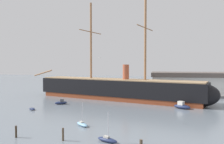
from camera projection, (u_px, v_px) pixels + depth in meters
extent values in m
cube|color=brown|center=(116.00, 97.00, 79.16)|extent=(56.50, 23.95, 1.47)
cube|color=black|center=(116.00, 88.00, 79.04)|extent=(58.85, 24.95, 5.24)
ellipsoid|color=black|center=(55.00, 86.00, 91.66)|extent=(12.38, 10.58, 6.71)
ellipsoid|color=black|center=(200.00, 95.00, 66.47)|extent=(12.38, 10.58, 6.71)
cube|color=#9E7F5B|center=(116.00, 79.00, 78.93)|extent=(57.53, 23.94, 0.31)
cylinder|color=#936642|center=(91.00, 41.00, 83.22)|extent=(0.73, 0.73, 27.27)
cylinder|color=#936642|center=(91.00, 32.00, 83.10)|extent=(4.24, 13.61, 0.29)
cylinder|color=#936642|center=(145.00, 38.00, 73.64)|extent=(0.73, 0.73, 27.27)
cylinder|color=#936642|center=(145.00, 28.00, 73.52)|extent=(4.24, 13.61, 0.29)
cylinder|color=#936642|center=(43.00, 73.00, 94.55)|extent=(9.06, 3.11, 2.79)
cylinder|color=#9E4C33|center=(126.00, 72.00, 77.20)|extent=(2.10, 2.10, 5.24)
ellipsoid|color=#1E284C|center=(107.00, 140.00, 36.26)|extent=(3.81, 2.49, 0.70)
cube|color=#B2ADA3|center=(106.00, 137.00, 36.35)|extent=(1.09, 0.93, 0.37)
cylinder|color=silver|center=(108.00, 125.00, 36.07)|extent=(0.09, 0.09, 4.22)
ellipsoid|color=#7FB2D6|center=(82.00, 124.00, 45.54)|extent=(3.39, 3.24, 0.69)
cube|color=#B2ADA3|center=(82.00, 122.00, 45.67)|extent=(1.07, 1.05, 0.36)
cylinder|color=silver|center=(83.00, 113.00, 45.31)|extent=(0.09, 0.09, 4.15)
ellipsoid|color=#1E284C|center=(32.00, 109.00, 61.24)|extent=(2.61, 2.19, 0.57)
cube|color=#4C4C51|center=(32.00, 108.00, 61.23)|extent=(0.67, 0.88, 0.09)
ellipsoid|color=#1E284C|center=(61.00, 103.00, 69.94)|extent=(3.98, 3.23, 0.87)
cube|color=#4C4C51|center=(62.00, 100.00, 70.00)|extent=(1.49, 1.44, 0.87)
ellipsoid|color=#1E284C|center=(182.00, 107.00, 62.97)|extent=(5.09, 4.36, 1.12)
cube|color=beige|center=(181.00, 103.00, 63.17)|extent=(1.95, 1.90, 1.12)
ellipsoid|color=silver|center=(50.00, 94.00, 90.69)|extent=(2.94, 1.52, 0.67)
cube|color=#B2ADA3|center=(50.00, 93.00, 90.68)|extent=(0.36, 1.07, 0.10)
ellipsoid|color=gray|center=(124.00, 93.00, 93.77)|extent=(1.82, 1.81, 0.42)
cube|color=beige|center=(124.00, 93.00, 93.77)|extent=(0.58, 0.59, 0.07)
cylinder|color=#382B1E|center=(16.00, 132.00, 38.46)|extent=(0.33, 0.33, 1.96)
cylinder|color=#4C3D2D|center=(63.00, 134.00, 36.88)|extent=(0.34, 0.34, 2.06)
cube|color=#565659|center=(218.00, 94.00, 88.83)|extent=(54.33, 16.55, 0.80)
cube|color=silver|center=(218.00, 85.00, 88.69)|extent=(49.39, 13.79, 6.39)
cube|color=#5B514C|center=(218.00, 75.00, 88.54)|extent=(50.38, 14.07, 1.66)
ellipsoid|color=silver|center=(100.00, 58.00, 48.76)|extent=(0.32, 0.28, 0.11)
sphere|color=silver|center=(99.00, 58.00, 48.67)|extent=(0.09, 0.09, 0.09)
cube|color=#ADA89E|center=(100.00, 58.00, 48.42)|extent=(0.48, 0.58, 0.14)
cube|color=#ADA89E|center=(99.00, 58.00, 49.10)|extent=(0.48, 0.58, 0.14)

